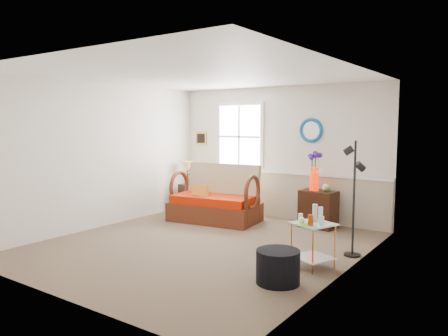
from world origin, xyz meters
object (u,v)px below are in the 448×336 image
Objects in this scene: loveseat at (215,193)px; lamp_stand at (188,197)px; cabinet at (318,209)px; floor_lamp at (354,199)px; side_table at (313,245)px; ottoman at (278,267)px.

lamp_stand is at bearing 146.52° from loveseat.
cabinet is 1.78m from floor_lamp.
ottoman is (-0.10, -0.77, -0.10)m from side_table.
floor_lamp is at bearing 71.80° from side_table.
loveseat is 3.05m from side_table.
loveseat reaches higher than cabinet.
loveseat is 2.46× the size of cabinet.
lamp_stand is 4.24m from floor_lamp.
loveseat is at bearing -155.61° from cabinet.
loveseat is 3.01m from floor_lamp.
floor_lamp is (2.92, -0.68, 0.28)m from loveseat.
cabinet reaches higher than ottoman.
ottoman is (2.56, -2.24, -0.34)m from loveseat.
lamp_stand is 1.09× the size of ottoman.
lamp_stand is (-1.10, 0.53, -0.26)m from loveseat.
lamp_stand is 4.59m from ottoman.
side_table is (3.77, -2.00, 0.01)m from lamp_stand.
cabinet is (1.84, 0.65, -0.20)m from loveseat.
floor_lamp reaches higher than ottoman.
side_table is 0.99m from floor_lamp.
floor_lamp is at bearing -20.88° from loveseat.
floor_lamp is 1.72m from ottoman.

